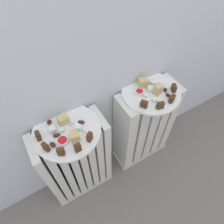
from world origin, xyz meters
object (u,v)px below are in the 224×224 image
object	(u,v)px
plate_right	(151,92)
fork	(77,127)
radiator_left	(77,162)
jam_bowl_left	(63,141)
jam_bowl_right	(139,92)
plate_left	(67,131)
radiator_right	(143,127)

from	to	relation	value
plate_right	fork	distance (m)	0.39
radiator_left	jam_bowl_left	world-z (taller)	jam_bowl_left
jam_bowl_left	jam_bowl_right	distance (m)	0.41
plate_left	radiator_left	bearing A→B (deg)	180.00
jam_bowl_left	radiator_right	bearing A→B (deg)	5.72
radiator_right	jam_bowl_right	size ratio (longest dim) A/B	14.95
radiator_right	jam_bowl_right	world-z (taller)	jam_bowl_right
radiator_left	fork	bearing A→B (deg)	-14.31
radiator_right	plate_right	size ratio (longest dim) A/B	2.06
plate_left	fork	size ratio (longest dim) A/B	2.81
plate_right	jam_bowl_left	bearing A→B (deg)	-174.28
radiator_left	plate_left	distance (m)	0.30
radiator_left	plate_left	size ratio (longest dim) A/B	2.06
plate_right	radiator_left	bearing A→B (deg)	180.00
radiator_right	jam_bowl_right	xyz separation A→B (m)	(-0.06, 0.01, 0.32)
radiator_left	plate_right	world-z (taller)	plate_right
radiator_right	jam_bowl_right	bearing A→B (deg)	168.00
radiator_left	jam_bowl_right	size ratio (longest dim) A/B	14.95
jam_bowl_left	plate_left	bearing A→B (deg)	54.08
radiator_right	fork	size ratio (longest dim) A/B	5.79
radiator_left	jam_bowl_right	xyz separation A→B (m)	(0.37, 0.01, 0.32)
jam_bowl_left	jam_bowl_right	world-z (taller)	jam_bowl_right
plate_left	fork	distance (m)	0.04
fork	plate_right	bearing A→B (deg)	1.55
radiator_right	fork	distance (m)	0.50
plate_left	jam_bowl_right	world-z (taller)	jam_bowl_right
radiator_right	plate_right	xyz separation A→B (m)	(0.00, 0.00, 0.30)
plate_left	jam_bowl_left	bearing A→B (deg)	-125.92
plate_right	jam_bowl_left	world-z (taller)	jam_bowl_left
jam_bowl_right	plate_right	bearing A→B (deg)	-12.00
fork	plate_left	bearing A→B (deg)	165.69
jam_bowl_right	radiator_right	bearing A→B (deg)	-12.00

